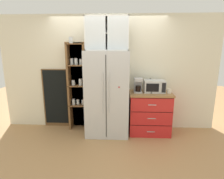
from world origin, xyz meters
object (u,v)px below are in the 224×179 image
at_px(mug_charcoal, 151,91).
at_px(chalkboard_menu, 56,98).
at_px(coffee_maker, 138,85).
at_px(refrigerator, 107,94).
at_px(microwave, 154,86).
at_px(bottle_clear, 150,86).
at_px(mug_cream, 169,91).

bearing_deg(mug_charcoal, chalkboard_menu, 171.27).
bearing_deg(coffee_maker, mug_charcoal, -17.33).
bearing_deg(refrigerator, microwave, 6.04).
xyz_separation_m(refrigerator, microwave, (1.00, 0.11, 0.15)).
bearing_deg(bottle_clear, refrigerator, -170.49).
height_order(microwave, bottle_clear, bottle_clear).
bearing_deg(refrigerator, chalkboard_menu, 165.89).
relative_size(refrigerator, microwave, 4.07).
bearing_deg(coffee_maker, microwave, 6.91).
xyz_separation_m(microwave, chalkboard_menu, (-2.23, 0.20, -0.36)).
bearing_deg(microwave, refrigerator, -173.96).
relative_size(mug_charcoal, bottle_clear, 0.37).
xyz_separation_m(mug_cream, bottle_clear, (-0.38, 0.15, 0.08)).
height_order(mug_cream, bottle_clear, bottle_clear).
distance_m(mug_cream, chalkboard_menu, 2.56).
bearing_deg(mug_charcoal, coffee_maker, 162.67).
xyz_separation_m(microwave, mug_cream, (0.30, -0.10, -0.08)).
bearing_deg(coffee_maker, chalkboard_menu, 172.55).
height_order(microwave, mug_cream, microwave).
height_order(refrigerator, mug_charcoal, refrigerator).
distance_m(refrigerator, mug_charcoal, 0.92).
relative_size(refrigerator, mug_cream, 14.62).
relative_size(refrigerator, mug_charcoal, 16.50).
xyz_separation_m(refrigerator, mug_cream, (1.30, 0.01, 0.07)).
relative_size(microwave, chalkboard_menu, 0.32).
bearing_deg(microwave, chalkboard_menu, 174.77).
relative_size(microwave, coffee_maker, 1.42).
bearing_deg(chalkboard_menu, mug_cream, -6.79).
bearing_deg(bottle_clear, mug_charcoal, -89.35).
xyz_separation_m(mug_charcoal, mug_cream, (0.38, 0.03, 0.00)).
distance_m(refrigerator, coffee_maker, 0.68).
distance_m(refrigerator, bottle_clear, 0.94).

